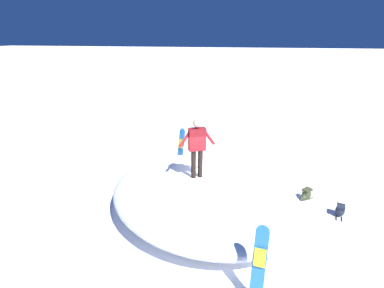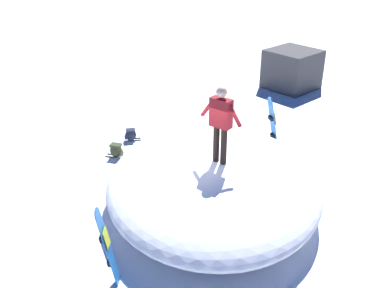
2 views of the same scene
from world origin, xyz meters
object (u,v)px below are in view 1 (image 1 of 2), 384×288
Objects in this scene: snowboarder_standing at (197,144)px; backpack_near at (340,210)px; backpack_far at (306,194)px; snowboard_primary_upright at (181,148)px; snowboard_secondary_upright at (259,265)px.

backpack_near is at bearing 99.06° from snowboarder_standing.
backpack_far is (-0.71, -0.85, 0.02)m from backpack_near.
snowboard_secondary_upright is (5.69, 2.99, 0.04)m from snowboard_primary_upright.
snowboarder_standing reaches higher than backpack_far.
snowboard_secondary_upright is at bearing -36.32° from backpack_near.
backpack_near is at bearing 143.68° from snowboard_secondary_upright.
snowboard_primary_upright is 0.96× the size of snowboard_secondary_upright.
snowboarder_standing is at bearing -80.94° from backpack_near.
snowboard_primary_upright reaches higher than backpack_near.
snowboard_primary_upright is at bearing -112.60° from backpack_near.
backpack_near is at bearing 50.28° from backpack_far.
snowboard_secondary_upright is (2.72, 1.77, -1.35)m from snowboarder_standing.
snowboarder_standing is 1.07× the size of snowboard_primary_upright.
backpack_near is 1.00× the size of backpack_far.
backpack_far is at bearing 158.13° from snowboard_secondary_upright.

